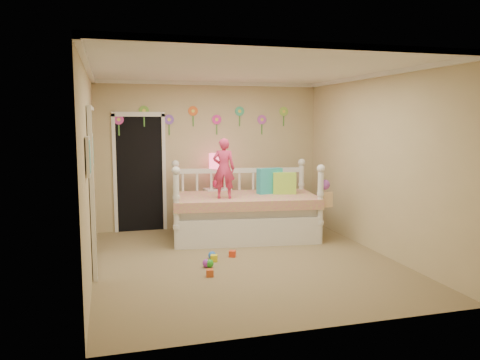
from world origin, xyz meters
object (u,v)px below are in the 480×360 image
object	(u,v)px
child	(224,168)
table_lamp	(217,165)
nightstand	(217,209)
daybed	(244,200)

from	to	relation	value
child	table_lamp	size ratio (longest dim) A/B	1.53
table_lamp	child	bearing A→B (deg)	-96.35
nightstand	table_lamp	world-z (taller)	table_lamp
child	nightstand	world-z (taller)	child
nightstand	daybed	bearing A→B (deg)	-72.50
table_lamp	daybed	bearing A→B (deg)	-67.78
child	daybed	bearing A→B (deg)	-133.84
daybed	table_lamp	size ratio (longest dim) A/B	3.81
child	nightstand	bearing A→B (deg)	-78.40
daybed	nightstand	size ratio (longest dim) A/B	3.21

